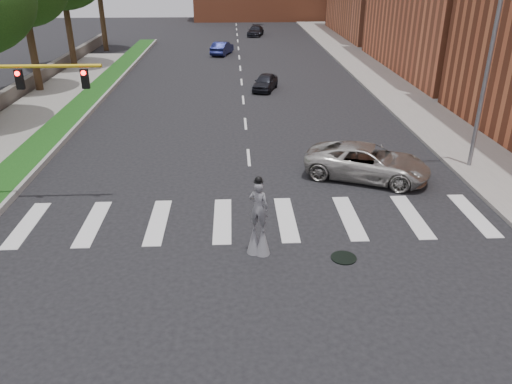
% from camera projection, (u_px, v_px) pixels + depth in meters
% --- Properties ---
extents(ground_plane, '(160.00, 160.00, 0.00)m').
position_uv_depth(ground_plane, '(256.00, 232.00, 19.16)').
color(ground_plane, black).
rests_on(ground_plane, ground).
extents(grass_median, '(2.00, 60.00, 0.25)m').
position_uv_depth(grass_median, '(87.00, 100.00, 36.72)').
color(grass_median, '#144313').
rests_on(grass_median, ground).
extents(median_curb, '(0.20, 60.00, 0.28)m').
position_uv_depth(median_curb, '(102.00, 100.00, 36.76)').
color(median_curb, gray).
rests_on(median_curb, ground).
extents(sidewalk_right, '(5.00, 90.00, 0.18)m').
position_uv_depth(sidewalk_right, '(389.00, 82.00, 42.29)').
color(sidewalk_right, gray).
rests_on(sidewalk_right, ground).
extents(stone_wall, '(0.50, 56.00, 1.10)m').
position_uv_depth(stone_wall, '(21.00, 89.00, 38.12)').
color(stone_wall, '#524D46').
rests_on(stone_wall, ground).
extents(manhole, '(0.90, 0.90, 0.04)m').
position_uv_depth(manhole, '(344.00, 258.00, 17.46)').
color(manhole, black).
rests_on(manhole, ground).
extents(streetlight, '(2.05, 0.20, 9.00)m').
position_uv_depth(streetlight, '(485.00, 70.00, 22.98)').
color(streetlight, slate).
rests_on(streetlight, ground).
extents(traffic_signal, '(5.30, 0.23, 6.20)m').
position_uv_depth(traffic_signal, '(5.00, 109.00, 19.70)').
color(traffic_signal, black).
rests_on(traffic_signal, ground).
extents(stilt_performer, '(0.82, 0.67, 2.97)m').
position_uv_depth(stilt_performer, '(258.00, 223.00, 17.29)').
color(stilt_performer, '#352415').
rests_on(stilt_performer, ground).
extents(suv_crossing, '(6.40, 4.76, 1.62)m').
position_uv_depth(suv_crossing, '(367.00, 162.00, 23.59)').
color(suv_crossing, '#B6B3AC').
rests_on(suv_crossing, ground).
extents(car_near, '(2.54, 4.02, 1.27)m').
position_uv_depth(car_near, '(265.00, 82.00, 39.81)').
color(car_near, black).
rests_on(car_near, ground).
extents(car_mid, '(2.61, 4.54, 1.42)m').
position_uv_depth(car_mid, '(222.00, 48.00, 54.76)').
color(car_mid, '#151A4A').
rests_on(car_mid, ground).
extents(car_far, '(2.73, 4.83, 1.32)m').
position_uv_depth(car_far, '(256.00, 31.00, 68.46)').
color(car_far, black).
rests_on(car_far, ground).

